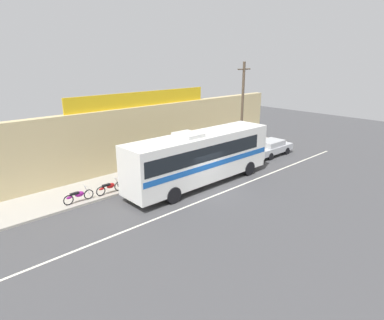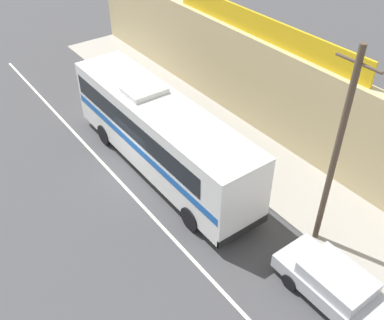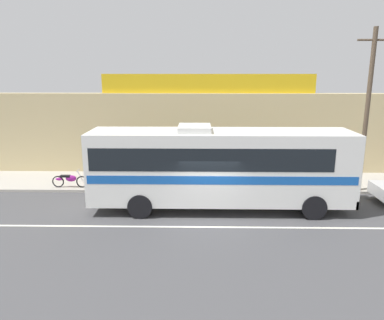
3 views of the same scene
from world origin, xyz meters
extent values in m
plane|color=#444447|center=(0.00, 0.00, 0.00)|extent=(70.00, 70.00, 0.00)
cube|color=#A8A399|center=(0.00, 5.20, 0.07)|extent=(30.00, 3.60, 0.14)
cube|color=tan|center=(0.00, 7.35, 2.40)|extent=(30.00, 0.70, 4.80)
cube|color=gold|center=(0.10, 7.35, 5.35)|extent=(12.38, 0.12, 1.10)
cube|color=silver|center=(0.00, -0.80, 0.00)|extent=(30.00, 0.14, 0.01)
cube|color=white|center=(0.51, 1.29, 1.99)|extent=(11.39, 2.48, 3.10)
cube|color=black|center=(0.05, 1.29, 2.54)|extent=(10.02, 2.50, 0.96)
cube|color=#1956B2|center=(0.51, 1.29, 1.69)|extent=(11.16, 2.50, 0.36)
cube|color=black|center=(6.17, 1.29, 2.44)|extent=(0.04, 2.23, 1.40)
cube|color=black|center=(6.16, 1.29, 0.62)|extent=(0.12, 2.48, 0.36)
cube|color=silver|center=(-0.63, 1.29, 3.66)|extent=(1.40, 1.74, 0.24)
cylinder|color=black|center=(4.38, 2.44, 0.52)|extent=(1.04, 0.32, 1.04)
cylinder|color=black|center=(4.38, 0.14, 0.52)|extent=(1.04, 0.32, 1.04)
cylinder|color=black|center=(-2.91, 2.44, 0.52)|extent=(1.04, 0.32, 1.04)
cylinder|color=black|center=(-2.91, 0.14, 0.52)|extent=(1.04, 0.32, 1.04)
cube|color=#B7BABF|center=(10.02, 2.03, 0.61)|extent=(4.39, 1.77, 0.56)
cube|color=#B7BABF|center=(9.92, 2.03, 1.13)|extent=(2.28, 1.59, 0.48)
cube|color=black|center=(10.77, 2.03, 1.09)|extent=(0.21, 1.49, 0.34)
cylinder|color=black|center=(11.30, 2.87, 0.31)|extent=(0.62, 0.20, 0.62)
cylinder|color=black|center=(11.30, 1.20, 0.31)|extent=(0.62, 0.20, 0.62)
cylinder|color=black|center=(8.75, 2.87, 0.31)|extent=(0.62, 0.20, 0.62)
cylinder|color=black|center=(8.75, 1.20, 0.31)|extent=(0.62, 0.20, 0.62)
cylinder|color=brown|center=(7.74, 3.69, 4.11)|extent=(0.22, 0.22, 7.93)
cylinder|color=brown|center=(7.74, 3.69, 7.47)|extent=(1.60, 0.10, 0.10)
torus|color=black|center=(-6.51, 3.83, 0.45)|extent=(0.62, 0.06, 0.62)
torus|color=black|center=(-7.77, 3.83, 0.45)|extent=(0.62, 0.06, 0.62)
cylinder|color=silver|center=(-6.59, 3.83, 0.75)|extent=(0.34, 0.04, 0.65)
cylinder|color=silver|center=(-6.69, 3.83, 1.07)|extent=(0.03, 0.56, 0.03)
ellipsoid|color=#991E8C|center=(-7.08, 3.83, 0.63)|extent=(0.56, 0.22, 0.34)
cube|color=black|center=(-7.37, 3.83, 0.75)|extent=(0.52, 0.20, 0.10)
ellipsoid|color=#991E8C|center=(-7.71, 3.83, 0.59)|extent=(0.36, 0.14, 0.16)
torus|color=black|center=(-4.47, 3.77, 0.45)|extent=(0.62, 0.06, 0.62)
torus|color=black|center=(-5.74, 3.77, 0.45)|extent=(0.62, 0.06, 0.62)
cylinder|color=silver|center=(-4.55, 3.77, 0.75)|extent=(0.34, 0.04, 0.65)
cylinder|color=silver|center=(-4.65, 3.77, 1.07)|extent=(0.03, 0.56, 0.03)
ellipsoid|color=red|center=(-5.04, 3.77, 0.63)|extent=(0.56, 0.22, 0.34)
cube|color=black|center=(-5.33, 3.77, 0.75)|extent=(0.52, 0.20, 0.10)
ellipsoid|color=red|center=(-5.68, 3.77, 0.59)|extent=(0.36, 0.14, 0.16)
torus|color=black|center=(-2.78, 4.00, 0.45)|extent=(0.62, 0.06, 0.62)
torus|color=black|center=(-4.12, 4.00, 0.45)|extent=(0.62, 0.06, 0.62)
cylinder|color=silver|center=(-2.86, 4.00, 0.75)|extent=(0.34, 0.04, 0.65)
cylinder|color=silver|center=(-2.96, 4.00, 1.07)|extent=(0.03, 0.56, 0.03)
ellipsoid|color=orange|center=(-3.39, 4.00, 0.63)|extent=(0.56, 0.22, 0.34)
cube|color=black|center=(-3.69, 4.00, 0.75)|extent=(0.52, 0.20, 0.10)
ellipsoid|color=orange|center=(-4.06, 4.00, 0.59)|extent=(0.36, 0.14, 0.16)
cylinder|color=navy|center=(11.34, 5.72, 0.55)|extent=(0.13, 0.13, 0.82)
cylinder|color=navy|center=(11.34, 5.54, 0.55)|extent=(0.13, 0.13, 0.82)
cylinder|color=red|center=(11.34, 5.63, 1.26)|extent=(0.30, 0.30, 0.61)
sphere|color=#A37556|center=(11.34, 5.63, 1.71)|extent=(0.22, 0.22, 0.22)
cylinder|color=red|center=(11.34, 5.83, 1.29)|extent=(0.08, 0.08, 0.56)
cylinder|color=red|center=(11.34, 5.43, 1.29)|extent=(0.08, 0.08, 0.56)
camera|label=1|loc=(-14.36, -13.96, 8.43)|focal=30.70mm
camera|label=2|loc=(14.32, -7.18, 13.08)|focal=41.19mm
camera|label=3|loc=(-0.44, -14.61, 6.08)|focal=34.81mm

